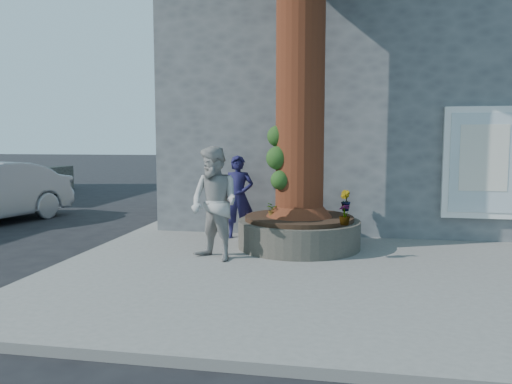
# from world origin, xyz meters

# --- Properties ---
(ground) EXTENTS (120.00, 120.00, 0.00)m
(ground) POSITION_xyz_m (0.00, 0.00, 0.00)
(ground) COLOR black
(ground) RESTS_ON ground
(pavement) EXTENTS (9.00, 8.00, 0.12)m
(pavement) POSITION_xyz_m (1.50, 1.00, 0.06)
(pavement) COLOR slate
(pavement) RESTS_ON ground
(yellow_line) EXTENTS (0.10, 30.00, 0.01)m
(yellow_line) POSITION_xyz_m (-3.05, 1.00, 0.00)
(yellow_line) COLOR yellow
(yellow_line) RESTS_ON ground
(stone_shop) EXTENTS (10.30, 8.30, 6.30)m
(stone_shop) POSITION_xyz_m (2.50, 7.20, 3.16)
(stone_shop) COLOR #54565A
(stone_shop) RESTS_ON ground
(planter) EXTENTS (2.30, 2.30, 0.60)m
(planter) POSITION_xyz_m (0.80, 2.00, 0.41)
(planter) COLOR black
(planter) RESTS_ON pavement
(man) EXTENTS (0.66, 0.47, 1.71)m
(man) POSITION_xyz_m (-0.53, 2.70, 0.98)
(man) COLOR #17163C
(man) RESTS_ON pavement
(woman) EXTENTS (1.17, 1.09, 1.93)m
(woman) POSITION_xyz_m (-0.52, 0.78, 1.08)
(woman) COLOR #A3A09C
(woman) RESTS_ON pavement
(shopping_bag) EXTENTS (0.22, 0.15, 0.28)m
(shopping_bag) POSITION_xyz_m (-0.32, 2.65, 0.26)
(shopping_bag) COLOR white
(shopping_bag) RESTS_ON pavement
(plant_a) EXTENTS (0.25, 0.24, 0.40)m
(plant_a) POSITION_xyz_m (0.63, 2.85, 0.92)
(plant_a) COLOR gray
(plant_a) RESTS_ON planter
(plant_b) EXTENTS (0.32, 0.32, 0.42)m
(plant_b) POSITION_xyz_m (1.65, 2.85, 0.93)
(plant_b) COLOR gray
(plant_b) RESTS_ON planter
(plant_c) EXTENTS (0.26, 0.26, 0.35)m
(plant_c) POSITION_xyz_m (1.65, 1.15, 0.90)
(plant_c) COLOR gray
(plant_c) RESTS_ON planter
(plant_d) EXTENTS (0.32, 0.32, 0.27)m
(plant_d) POSITION_xyz_m (0.34, 1.76, 0.86)
(plant_d) COLOR gray
(plant_d) RESTS_ON planter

